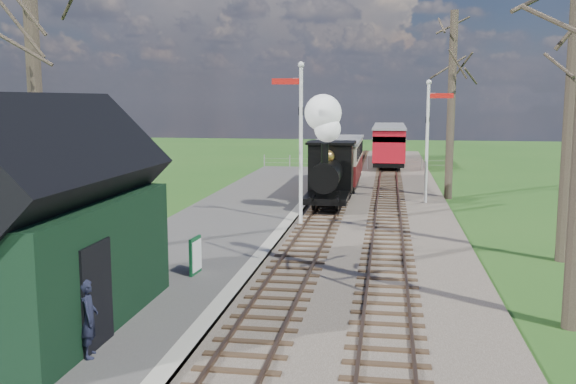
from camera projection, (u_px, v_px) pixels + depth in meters
name	position (u px, v px, depth m)	size (l,w,h in m)	color
distant_hills	(375.00, 283.00, 73.86)	(114.40, 48.00, 22.02)	#385B23
ballast_bed	(360.00, 202.00, 30.11)	(8.00, 60.00, 0.10)	brown
track_near	(332.00, 200.00, 30.30)	(1.60, 60.00, 0.15)	brown
track_far	(388.00, 202.00, 29.91)	(1.60, 60.00, 0.15)	brown
platform	(216.00, 232.00, 23.02)	(5.00, 44.00, 0.20)	#474442
coping_strip	(279.00, 234.00, 22.66)	(0.40, 44.00, 0.21)	#B2AD9E
station_shed	(47.00, 227.00, 13.05)	(3.25, 6.30, 4.78)	black
semaphore_near	(299.00, 132.00, 24.05)	(1.22, 0.24, 6.22)	silver
semaphore_far	(429.00, 132.00, 29.17)	(1.22, 0.24, 5.72)	silver
bare_trees	(345.00, 86.00, 17.73)	(15.51, 22.39, 12.00)	#382D23
fence_line	(355.00, 162.00, 43.88)	(12.60, 0.08, 1.00)	slate
locomotive	(328.00, 160.00, 27.82)	(1.94, 4.52, 4.85)	black
coach	(339.00, 161.00, 33.84)	(2.26, 7.76, 2.38)	black
red_carriage_a	(389.00, 146.00, 44.35)	(2.26, 5.59, 2.38)	black
red_carriage_b	(389.00, 141.00, 49.73)	(2.26, 5.59, 2.38)	black
sign_board	(196.00, 256.00, 17.13)	(0.15, 0.69, 1.00)	#0E4321
bench	(110.00, 304.00, 13.60)	(0.61, 1.31, 0.72)	#422917
person	(88.00, 318.00, 11.57)	(0.53, 0.35, 1.45)	black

